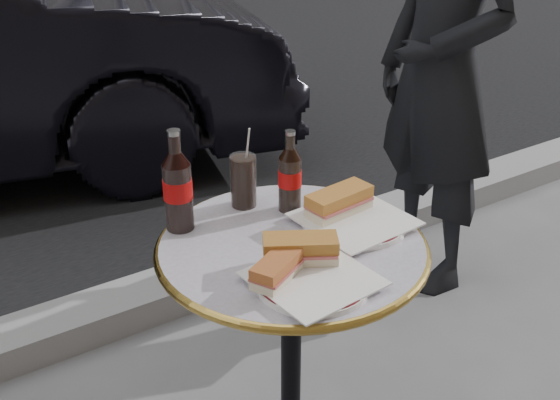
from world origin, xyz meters
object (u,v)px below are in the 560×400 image
cola_bottle_left (177,180)px  cola_glass (243,181)px  bistro_table (291,369)px  cola_bottle_right (290,171)px  pedestrian (443,72)px  plate_right (354,222)px  plate_left (313,282)px

cola_bottle_left → cola_glass: cola_bottle_left is taller
bistro_table → cola_bottle_right: bearing=58.1°
cola_glass → pedestrian: 1.07m
bistro_table → plate_right: (0.17, -0.01, 0.37)m
cola_bottle_right → pedestrian: size_ratio=0.13×
plate_left → cola_bottle_right: cola_bottle_right is taller
bistro_table → plate_right: size_ratio=2.95×
bistro_table → cola_bottle_left: bearing=131.9°
cola_glass → cola_bottle_left: bearing=-174.4°
bistro_table → plate_left: bearing=-109.4°
plate_right → cola_bottle_right: cola_bottle_right is taller
cola_bottle_left → pedestrian: size_ratio=0.15×
plate_left → pedestrian: 1.30m
bistro_table → cola_glass: size_ratio=5.49×
bistro_table → cola_glass: 0.49m
cola_glass → pedestrian: (1.02, 0.35, 0.02)m
bistro_table → cola_bottle_left: 0.56m
plate_left → pedestrian: (1.08, 0.73, 0.08)m
cola_bottle_left → pedestrian: pedestrian is taller
cola_bottle_left → plate_right: bearing=-31.1°
plate_right → bistro_table: bearing=176.5°
bistro_table → pedestrian: pedestrian is taller
pedestrian → cola_bottle_right: bearing=-60.5°
cola_bottle_right → cola_glass: cola_bottle_right is taller
cola_bottle_left → cola_bottle_right: bearing=-13.4°
plate_right → cola_bottle_left: size_ratio=1.01×
cola_bottle_right → cola_glass: size_ratio=1.56×
plate_left → cola_glass: cola_glass is taller
cola_bottle_left → pedestrian: 1.25m
cola_glass → pedestrian: pedestrian is taller
plate_right → cola_bottle_left: bearing=148.9°
cola_bottle_left → cola_bottle_right: cola_bottle_left is taller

